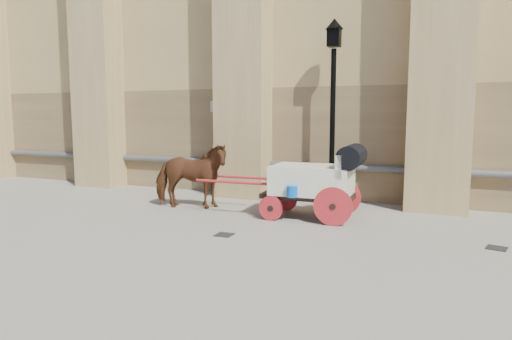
% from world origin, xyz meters
% --- Properties ---
extents(ground, '(90.00, 90.00, 0.00)m').
position_xyz_m(ground, '(0.00, 0.00, 0.00)').
color(ground, gray).
rests_on(ground, ground).
extents(horse, '(2.03, 1.32, 1.58)m').
position_xyz_m(horse, '(-1.51, 1.61, 0.79)').
color(horse, brown).
rests_on(horse, ground).
extents(carriage, '(3.77, 1.36, 1.64)m').
position_xyz_m(carriage, '(1.62, 1.73, 0.88)').
color(carriage, black).
rests_on(carriage, ground).
extents(street_lamp, '(0.43, 0.43, 4.58)m').
position_xyz_m(street_lamp, '(1.52, 3.40, 2.45)').
color(street_lamp, black).
rests_on(street_lamp, ground).
extents(drain_grate_near, '(0.32, 0.32, 0.01)m').
position_xyz_m(drain_grate_near, '(0.37, -0.32, 0.01)').
color(drain_grate_near, black).
rests_on(drain_grate_near, ground).
extents(drain_grate_far, '(0.39, 0.39, 0.01)m').
position_xyz_m(drain_grate_far, '(5.05, 0.71, 0.01)').
color(drain_grate_far, black).
rests_on(drain_grate_far, ground).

